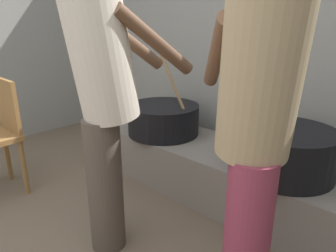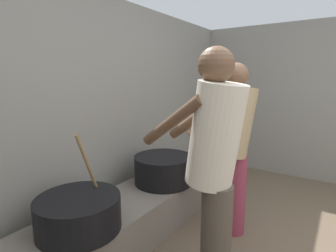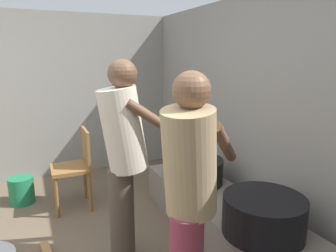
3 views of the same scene
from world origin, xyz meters
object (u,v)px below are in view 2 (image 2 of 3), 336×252
at_px(cooking_pot_secondary, 163,169).
at_px(cook_in_cream_shirt, 214,161).
at_px(cooking_pot_main, 79,213).
at_px(cook_in_tan_shirt, 234,140).

bearing_deg(cooking_pot_secondary, cook_in_cream_shirt, -127.62).
distance_m(cooking_pot_main, cook_in_cream_shirt, 1.02).
relative_size(cooking_pot_secondary, cook_in_tan_shirt, 0.38).
xyz_separation_m(cooking_pot_main, cook_in_cream_shirt, (0.39, -0.84, 0.43)).
bearing_deg(cook_in_tan_shirt, cook_in_cream_shirt, -168.75).
bearing_deg(cook_in_cream_shirt, cook_in_tan_shirt, 11.25).
relative_size(cooking_pot_main, cook_in_cream_shirt, 0.43).
xyz_separation_m(cook_in_cream_shirt, cook_in_tan_shirt, (0.78, 0.15, -0.03)).
bearing_deg(cooking_pot_secondary, cook_in_tan_shirt, -79.32).
relative_size(cooking_pot_main, cooking_pot_secondary, 1.18).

